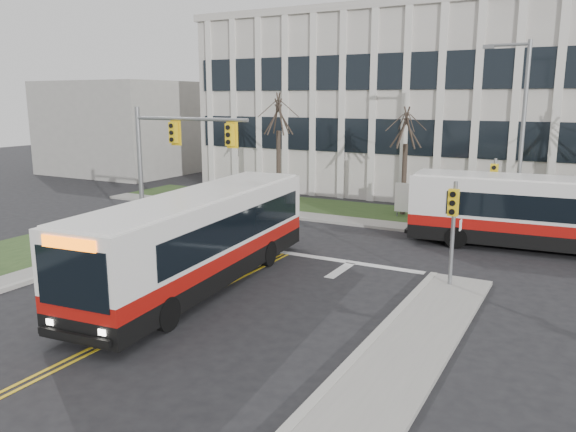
% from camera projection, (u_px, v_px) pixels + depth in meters
% --- Properties ---
extents(ground, '(120.00, 120.00, 0.00)m').
position_uv_depth(ground, '(160.00, 316.00, 17.26)').
color(ground, black).
rests_on(ground, ground).
extents(sidewalk_cross, '(44.00, 1.60, 0.14)m').
position_uv_depth(sidewalk_cross, '(443.00, 231.00, 27.96)').
color(sidewalk_cross, '#9E9B93').
rests_on(sidewalk_cross, ground).
extents(building_lawn, '(44.00, 5.00, 0.12)m').
position_uv_depth(building_lawn, '(455.00, 221.00, 30.36)').
color(building_lawn, '#29431C').
rests_on(building_lawn, ground).
extents(office_building, '(40.00, 16.00, 12.00)m').
position_uv_depth(office_building, '(498.00, 107.00, 39.45)').
color(office_building, beige).
rests_on(office_building, ground).
extents(building_annex, '(12.00, 12.00, 8.00)m').
position_uv_depth(building_annex, '(131.00, 127.00, 50.95)').
color(building_annex, '#9E9B93').
rests_on(building_annex, ground).
extents(mast_arm_signal, '(6.11, 0.38, 6.20)m').
position_uv_depth(mast_arm_signal, '(167.00, 151.00, 25.16)').
color(mast_arm_signal, slate).
rests_on(mast_arm_signal, ground).
extents(signal_pole_near, '(0.34, 0.39, 3.80)m').
position_uv_depth(signal_pole_near, '(453.00, 219.00, 19.29)').
color(signal_pole_near, slate).
rests_on(signal_pole_near, ground).
extents(signal_pole_far, '(0.34, 0.39, 3.80)m').
position_uv_depth(signal_pole_far, '(493.00, 186.00, 26.60)').
color(signal_pole_far, slate).
rests_on(signal_pole_far, ground).
extents(streetlight, '(2.15, 0.25, 9.20)m').
position_uv_depth(streetlight, '(519.00, 128.00, 26.34)').
color(streetlight, slate).
rests_on(streetlight, ground).
extents(directory_sign, '(1.50, 0.12, 2.00)m').
position_uv_depth(directory_sign, '(408.00, 198.00, 30.88)').
color(directory_sign, slate).
rests_on(directory_sign, ground).
extents(tree_left, '(1.80, 1.80, 7.70)m').
position_uv_depth(tree_left, '(278.00, 116.00, 34.40)').
color(tree_left, '#42352B').
rests_on(tree_left, ground).
extents(tree_mid, '(1.80, 1.80, 6.82)m').
position_uv_depth(tree_mid, '(406.00, 130.00, 30.95)').
color(tree_mid, '#42352B').
rests_on(tree_mid, ground).
extents(bus_main, '(3.86, 12.45, 3.27)m').
position_uv_depth(bus_main, '(200.00, 241.00, 19.83)').
color(bus_main, silver).
rests_on(bus_main, ground).
extents(bus_cross, '(12.02, 3.51, 3.16)m').
position_uv_depth(bus_cross, '(551.00, 216.00, 24.34)').
color(bus_cross, silver).
rests_on(bus_cross, ground).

